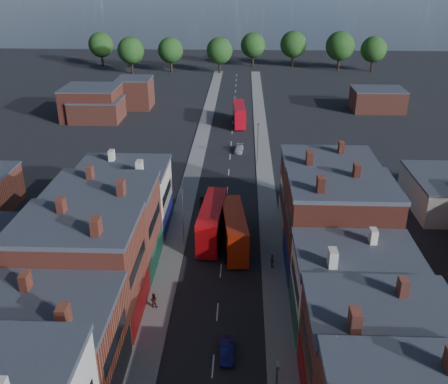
# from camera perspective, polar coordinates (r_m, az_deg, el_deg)

# --- Properties ---
(pavement_west) EXTENTS (3.00, 200.00, 0.12)m
(pavement_west) POSITION_cam_1_polar(r_m,az_deg,el_deg) (85.23, -3.95, 0.83)
(pavement_west) COLOR gray
(pavement_west) RESTS_ON ground
(pavement_east) EXTENTS (3.00, 200.00, 0.12)m
(pavement_east) POSITION_cam_1_polar(r_m,az_deg,el_deg) (84.86, 4.82, 0.69)
(pavement_east) COLOR gray
(pavement_east) RESTS_ON ground
(terrace_west) EXTENTS (12.00, 80.00, 11.12)m
(terrace_west) POSITION_cam_1_polar(r_m,az_deg,el_deg) (43.01, -22.23, -19.47)
(terrace_west) COLOR maroon
(terrace_west) RESTS_ON ground
(lamp_post_2) EXTENTS (0.25, 0.70, 8.12)m
(lamp_post_2) POSITION_cam_1_polar(r_m,az_deg,el_deg) (65.14, -4.72, -2.50)
(lamp_post_2) COLOR slate
(lamp_post_2) RESTS_ON ground
(lamp_post_3) EXTENTS (0.25, 0.70, 8.12)m
(lamp_post_3) POSITION_cam_1_polar(r_m,az_deg,el_deg) (92.46, 3.88, 5.84)
(lamp_post_3) COLOR slate
(lamp_post_3) RESTS_ON ground
(bus_0) EXTENTS (3.67, 12.11, 5.16)m
(bus_0) POSITION_cam_1_polar(r_m,az_deg,el_deg) (67.25, -1.36, -3.34)
(bus_0) COLOR #BB0A0E
(bus_0) RESTS_ON ground
(bus_1) EXTENTS (3.95, 11.83, 5.01)m
(bus_1) POSITION_cam_1_polar(r_m,az_deg,el_deg) (65.32, 1.16, -4.31)
(bus_1) COLOR red
(bus_1) RESTS_ON ground
(bus_2) EXTENTS (3.34, 11.31, 4.83)m
(bus_2) POSITION_cam_1_polar(r_m,az_deg,el_deg) (117.65, 1.75, 8.91)
(bus_2) COLOR #BC0816
(bus_2) RESTS_ON ground
(car_1) EXTENTS (1.60, 3.85, 1.24)m
(car_1) POSITION_cam_1_polar(r_m,az_deg,el_deg) (49.98, 0.27, -17.66)
(car_1) COLOR #131454
(car_1) RESTS_ON ground
(car_2) EXTENTS (2.49, 4.52, 1.20)m
(car_2) POSITION_cam_1_polar(r_m,az_deg,el_deg) (77.45, -2.00, -1.22)
(car_2) COLOR black
(car_2) RESTS_ON ground
(car_3) EXTENTS (2.00, 4.16, 1.17)m
(car_3) POSITION_cam_1_polar(r_m,az_deg,el_deg) (100.37, 1.74, 4.92)
(car_3) COLOR #BCBCBC
(car_3) RESTS_ON ground
(ped_1) EXTENTS (0.86, 0.49, 1.73)m
(ped_1) POSITION_cam_1_polar(r_m,az_deg,el_deg) (55.97, -8.05, -12.16)
(ped_1) COLOR #3F1A19
(ped_1) RESTS_ON pavement_west
(ped_3) EXTENTS (0.52, 1.06, 1.77)m
(ped_3) POSITION_cam_1_polar(r_m,az_deg,el_deg) (62.23, 5.52, -7.84)
(ped_3) COLOR #5B584E
(ped_3) RESTS_ON pavement_east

